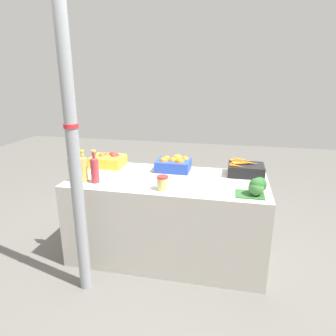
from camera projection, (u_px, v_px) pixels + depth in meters
The scene contains 11 objects.
ground_plane at pixel (168, 253), 2.98m from camera, with size 10.00×10.00×0.00m, color #605E59.
market_table at pixel (168, 217), 2.86m from camera, with size 1.79×0.83×0.78m, color #B7B2A8.
support_pole at pixel (72, 137), 2.13m from camera, with size 0.10×0.10×2.54m.
apple_crate at pixel (109, 160), 3.11m from camera, with size 0.33×0.26×0.14m.
orange_crate at pixel (174, 164), 2.96m from camera, with size 0.33×0.26×0.15m.
carrot_crate at pixel (245, 169), 2.82m from camera, with size 0.33×0.26×0.13m.
broccoli_pile at pixel (257, 187), 2.33m from camera, with size 0.23×0.18×0.15m.
juice_bottle_cloudy at pixel (72, 167), 2.65m from camera, with size 0.07×0.07×0.31m.
juice_bottle_golden at pixel (83, 168), 2.63m from camera, with size 0.07×0.07×0.28m.
juice_bottle_ruby at pixel (95, 169), 2.61m from camera, with size 0.07×0.07×0.29m.
pickle_jar at pixel (162, 183), 2.46m from camera, with size 0.10×0.10×0.12m.
Camera 1 is at (0.55, -2.53, 1.70)m, focal length 32.00 mm.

